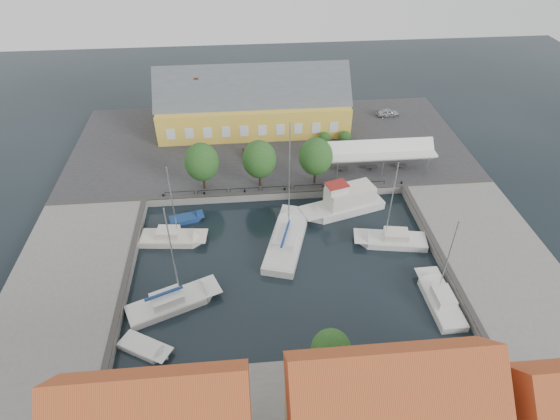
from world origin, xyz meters
name	(u,v)px	position (x,y,z in m)	size (l,w,h in m)	color
ground	(285,254)	(0.00, 0.00, 0.00)	(140.00, 140.00, 0.00)	black
north_quay	(269,145)	(0.00, 23.00, 0.50)	(56.00, 26.00, 1.00)	#2D2D30
west_quay	(71,278)	(-22.00, -2.00, 0.50)	(12.00, 24.00, 1.00)	slate
east_quay	(489,251)	(22.00, -2.00, 0.50)	(12.00, 24.00, 1.00)	slate
quay_edge_fittings	(281,220)	(0.02, 4.75, 1.06)	(56.00, 24.72, 0.40)	#383533
warehouse	(249,105)	(-2.60, 28.36, 4.43)	(28.56, 14.00, 9.55)	gold
tent_canopy	(381,151)	(14.00, 14.50, 3.68)	(14.00, 4.00, 2.83)	white
quay_trees	(259,159)	(-2.00, 12.00, 4.88)	(18.20, 4.20, 6.30)	black
car_silver	(388,113)	(19.51, 29.72, 1.60)	(1.41, 3.50, 1.19)	#ACAEB4
car_red	(252,155)	(-2.71, 18.57, 1.64)	(1.35, 3.86, 1.27)	#4F1218
center_sailboat	(287,242)	(0.33, 1.63, 0.36)	(6.44, 11.60, 15.11)	silver
trawler	(345,204)	(8.04, 7.17, 1.02)	(10.69, 5.84, 5.00)	silver
east_boat_b	(392,241)	(12.08, 0.80, 0.26)	(8.37, 3.98, 11.08)	silver
east_boat_c	(440,301)	(14.28, -8.19, 0.26)	(2.68, 8.01, 10.20)	silver
west_boat_b	(172,239)	(-12.41, 3.38, 0.26)	(7.72, 3.31, 10.37)	beige
west_boat_d	(172,303)	(-11.57, -6.15, 0.27)	(9.36, 5.98, 12.10)	silver
launch_sw	(145,349)	(-13.52, -11.00, 0.09)	(5.15, 4.04, 0.98)	silver
launch_nw	(186,220)	(-11.12, 6.96, 0.09)	(4.33, 2.55, 0.88)	navy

